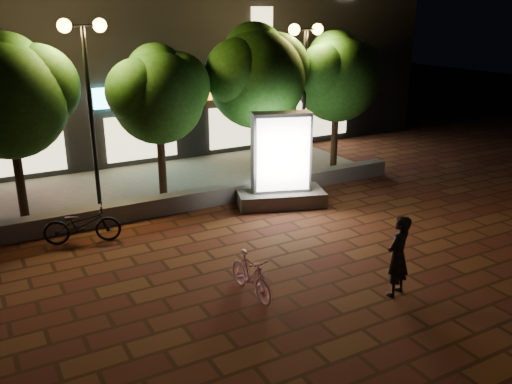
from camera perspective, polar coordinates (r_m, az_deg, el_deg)
ground at (r=12.04m, az=-3.27°, el=-8.17°), size 80.00×80.00×0.00m
retaining_wall at (r=15.36m, az=-9.83°, el=-1.32°), size 16.00×0.45×0.50m
sidewalk at (r=17.69m, az=-12.52°, el=0.47°), size 16.00×5.00×0.08m
building_block at (r=23.16m, az=-18.36°, el=16.70°), size 28.00×8.12×11.30m
tree_left at (r=15.34m, az=-24.79°, el=9.55°), size 3.60×3.00×4.89m
tree_mid at (r=16.17m, az=-10.32°, el=10.51°), size 3.24×2.70×4.50m
tree_right at (r=17.47m, az=0.14°, el=12.54°), size 3.72×3.10×5.07m
tree_far_right at (r=19.25m, az=8.68°, el=12.31°), size 3.48×2.90×4.76m
street_lamp_left at (r=15.29m, az=-17.61°, el=12.57°), size 1.26×0.36×5.18m
street_lamp_right at (r=18.08m, az=5.25°, el=13.72°), size 1.26×0.36×4.98m
ad_kiosk at (r=15.60m, az=2.65°, el=2.56°), size 2.80×2.01×2.74m
scooter_pink at (r=10.78m, az=-0.57°, el=-8.83°), size 0.49×1.51×0.90m
rider at (r=11.02m, az=14.86°, el=-6.59°), size 0.72×0.58×1.69m
scooter_parked at (r=13.81m, az=-18.01°, el=-3.28°), size 1.95×1.13×0.97m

